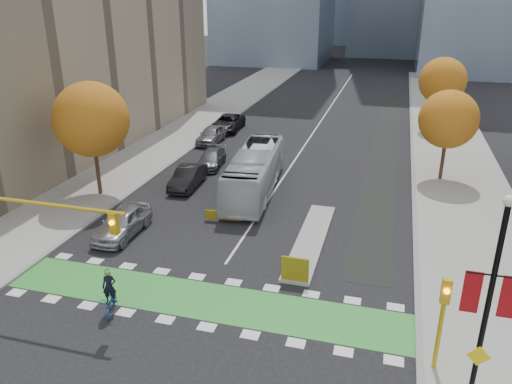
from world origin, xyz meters
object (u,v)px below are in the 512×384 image
Objects in this scene: traffic_signal_west at (19,222)px; parked_car_d at (228,123)px; cyclist at (111,298)px; tree_east_near at (448,119)px; bus at (254,171)px; hazard_board at (295,269)px; banner_lamppost at (488,302)px; tree_west at (91,119)px; tree_east_far at (443,81)px; parked_car_b at (188,177)px; parked_car_a at (122,222)px; parked_car_e at (211,135)px; parked_car_c at (211,159)px; traffic_signal_east at (443,311)px.

traffic_signal_west is 32.71m from parked_car_d.
parked_car_d is (-5.37, 32.53, 0.08)m from cyclist.
tree_east_near reaches higher than bus.
banner_lamppost is (7.50, -6.70, 3.81)m from hazard_board.
traffic_signal_west reaches higher than bus.
tree_west is 35.73m from tree_east_far.
tree_east_near reaches higher than parked_car_b.
parked_car_a is 1.03× the size of parked_car_e.
hazard_board is at bearing -49.51° from parked_car_b.
traffic_signal_west is 1.82× the size of parked_car_c.
tree_west is 25.90m from traffic_signal_east.
traffic_signal_east reaches higher than bus.
parked_car_a is 8.59m from parked_car_b.
tree_west is 3.73× the size of cyclist.
parked_car_a is (-19.64, -31.31, -4.40)m from tree_east_far.
cyclist reaches higher than parked_car_c.
tree_west is at bearing 108.02° from traffic_signal_west.
banner_lamppost is at bearing -41.79° from hazard_board.
bus reaches higher than parked_car_e.
bus is (-11.87, 16.13, -1.13)m from traffic_signal_east.
tree_east_near is 24.84m from parked_car_a.
parked_car_e is (-19.50, 27.53, -1.92)m from traffic_signal_east.
parked_car_e is (-13.00, 22.82, 0.02)m from hazard_board.
tree_east_near is 23.62m from parked_car_d.
tree_west is 8.02m from parked_car_b.
tree_east_far is 0.92× the size of banner_lamppost.
hazard_board is 19.19m from parked_car_c.
bus is 10.66m from parked_car_a.
parked_car_a reaches higher than parked_car_d.
hazard_board is 0.17× the size of tree_west.
tree_west is at bearing -157.38° from tree_east_near.
traffic_signal_east is 0.85× the size of parked_car_e.
tree_east_near is 16.01m from tree_east_far.
parked_car_c is (-10.50, 16.06, -0.12)m from hazard_board.
banner_lamppost is at bearing -62.12° from parked_car_d.
parked_car_d reaches higher than hazard_board.
bus is 2.47× the size of parked_car_c.
parked_car_d is 1.22× the size of parked_car_e.
parked_car_b is 1.01× the size of parked_car_c.
hazard_board is 0.24× the size of parked_car_d.
tree_west is at bearing 148.32° from banner_lamppost.
tree_west is at bearing 154.01° from hazard_board.
cyclist is (-15.63, -22.50, -4.13)m from tree_east_near.
parked_car_b reaches higher than parked_car_c.
traffic_signal_east is (22.50, -12.51, -2.88)m from tree_west.
parked_car_a is at bearing 157.79° from traffic_signal_east.
traffic_signal_west is 27.74m from parked_car_e.
parked_car_b is at bearing 137.16° from traffic_signal_east.
parked_car_d is at bearing 120.94° from traffic_signal_east.
traffic_signal_east reaches higher than cyclist.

